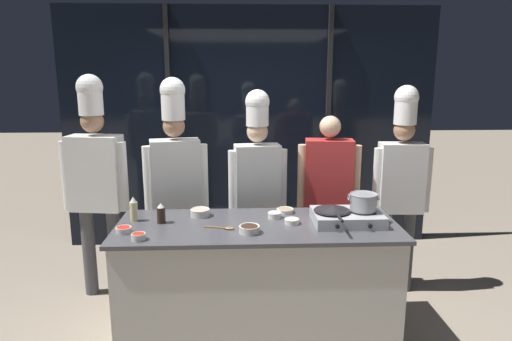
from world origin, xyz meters
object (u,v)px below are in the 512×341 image
object	(u,v)px
prep_bowl_shrimp	(200,212)
prep_bowl_bell_pepper	(124,229)
squeeze_bottle_soy	(161,214)
prep_bowl_chili_flakes	(138,236)
chef_line	(257,178)
prep_bowl_soy_glaze	(249,229)
portable_stove	(347,217)
chef_sous	(176,174)
serving_spoon_slotted	(225,228)
frying_pan	(332,208)
prep_bowl_mushrooms	(285,210)
stock_pot	(364,202)
prep_bowl_rice	(275,215)
squeeze_bottle_oil	(134,210)
person_guest	(328,187)
chef_head	(96,172)
chef_pastry	(401,174)

from	to	relation	value
prep_bowl_shrimp	prep_bowl_bell_pepper	distance (m)	0.61
squeeze_bottle_soy	prep_bowl_chili_flakes	world-z (taller)	squeeze_bottle_soy
prep_bowl_chili_flakes	chef_line	distance (m)	1.29
prep_bowl_soy_glaze	prep_bowl_bell_pepper	bearing A→B (deg)	177.35
portable_stove	chef_sous	xyz separation A→B (m)	(-1.34, 0.71, 0.18)
prep_bowl_shrimp	prep_bowl_bell_pepper	xyz separation A→B (m)	(-0.50, -0.35, -0.01)
serving_spoon_slotted	chef_line	distance (m)	0.84
frying_pan	chef_line	bearing A→B (deg)	126.93
squeeze_bottle_soy	prep_bowl_mushrooms	xyz separation A→B (m)	(0.94, 0.21, -0.05)
stock_pot	prep_bowl_bell_pepper	distance (m)	1.73
prep_bowl_mushrooms	prep_bowl_rice	distance (m)	0.16
squeeze_bottle_soy	prep_bowl_rice	xyz separation A→B (m)	(0.85, 0.08, -0.05)
stock_pot	prep_bowl_bell_pepper	world-z (taller)	stock_pot
squeeze_bottle_oil	prep_bowl_shrimp	distance (m)	0.50
prep_bowl_mushrooms	prep_bowl_bell_pepper	distance (m)	1.24
chef_sous	person_guest	xyz separation A→B (m)	(1.35, 0.03, -0.15)
squeeze_bottle_oil	prep_bowl_rice	distance (m)	1.06
frying_pan	prep_bowl_bell_pepper	size ratio (longest dim) A/B	4.28
prep_bowl_bell_pepper	chef_line	bearing A→B (deg)	40.18
prep_bowl_rice	portable_stove	bearing A→B (deg)	-15.11
prep_bowl_mushrooms	prep_bowl_rice	size ratio (longest dim) A/B	1.30
prep_bowl_chili_flakes	chef_head	size ratio (longest dim) A/B	0.05
prep_bowl_bell_pepper	chef_sous	world-z (taller)	chef_sous
squeeze_bottle_soy	chef_line	distance (m)	0.98
chef_head	squeeze_bottle_soy	bearing A→B (deg)	142.39
portable_stove	chef_pastry	world-z (taller)	chef_pastry
frying_pan	prep_bowl_soy_glaze	world-z (taller)	frying_pan
prep_bowl_mushrooms	person_guest	size ratio (longest dim) A/B	0.08
squeeze_bottle_soy	prep_bowl_shrimp	bearing A→B (deg)	28.78
prep_bowl_bell_pepper	squeeze_bottle_oil	bearing A→B (deg)	85.87
frying_pan	chef_pastry	xyz separation A→B (m)	(0.76, 0.69, 0.09)
squeeze_bottle_oil	chef_head	xyz separation A→B (m)	(-0.45, 0.61, 0.15)
frying_pan	prep_bowl_shrimp	world-z (taller)	frying_pan
portable_stove	prep_bowl_mushrooms	world-z (taller)	portable_stove
squeeze_bottle_soy	prep_bowl_mushrooms	bearing A→B (deg)	12.48
prep_bowl_mushrooms	prep_bowl_rice	xyz separation A→B (m)	(-0.09, -0.13, 0.01)
person_guest	chef_pastry	xyz separation A→B (m)	(0.64, -0.05, 0.12)
chef_pastry	stock_pot	bearing A→B (deg)	55.50
prep_bowl_bell_pepper	prep_bowl_chili_flakes	size ratio (longest dim) A/B	1.12
chef_pastry	squeeze_bottle_oil	bearing A→B (deg)	17.33
prep_bowl_soy_glaze	chef_line	xyz separation A→B (m)	(0.10, 0.86, 0.16)
prep_bowl_shrimp	serving_spoon_slotted	world-z (taller)	prep_bowl_shrimp
frying_pan	person_guest	distance (m)	0.75
chef_head	serving_spoon_slotted	bearing A→B (deg)	151.88
prep_bowl_mushrooms	chef_line	bearing A→B (deg)	115.98
squeeze_bottle_soy	prep_bowl_bell_pepper	bearing A→B (deg)	-139.06
portable_stove	prep_bowl_shrimp	world-z (taller)	portable_stove
frying_pan	prep_bowl_bell_pepper	xyz separation A→B (m)	(-1.49, -0.13, -0.09)
squeeze_bottle_soy	person_guest	world-z (taller)	person_guest
chef_sous	chef_line	world-z (taller)	chef_sous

